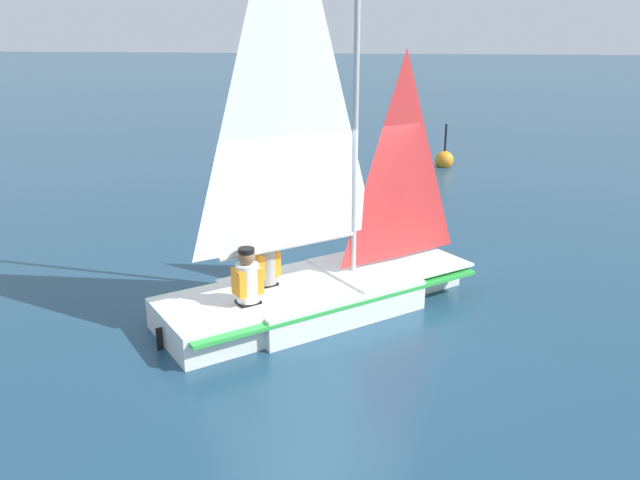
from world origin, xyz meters
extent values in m
plane|color=navy|center=(0.00, 0.00, 0.00)|extent=(260.00, 260.00, 0.00)
cube|color=white|center=(0.00, 0.00, 0.21)|extent=(2.91, 2.93, 0.42)
cube|color=white|center=(-1.22, 1.28, 0.21)|extent=(1.37, 1.38, 0.42)
cube|color=white|center=(1.22, -1.28, 0.21)|extent=(1.73, 1.72, 0.42)
cube|color=green|center=(0.00, 0.00, 0.34)|extent=(4.26, 4.35, 0.05)
cube|color=silver|center=(-0.86, 0.90, 0.44)|extent=(2.50, 2.52, 0.04)
cylinder|color=#B7B7BC|center=(-0.39, 0.41, 3.17)|extent=(0.08, 0.08, 5.51)
cylinder|color=#B7B7BC|center=(0.32, -0.34, 1.02)|extent=(1.48, 1.55, 0.07)
pyramid|color=white|center=(0.32, -0.34, 3.43)|extent=(1.40, 1.46, 4.75)
pyramid|color=red|center=(-0.98, 1.02, 2.04)|extent=(1.09, 1.14, 3.04)
cube|color=black|center=(1.62, -1.70, 0.15)|extent=(0.08, 0.08, 0.29)
cube|color=black|center=(0.31, -0.70, 0.23)|extent=(0.37, 0.37, 0.45)
cylinder|color=gray|center=(0.31, -0.70, 0.71)|extent=(0.42, 0.42, 0.50)
cube|color=orange|center=(0.31, -0.70, 0.73)|extent=(0.42, 0.43, 0.35)
sphere|color=brown|center=(0.31, -0.70, 1.05)|extent=(0.22, 0.22, 0.22)
cube|color=black|center=(0.95, -0.75, 0.23)|extent=(0.37, 0.37, 0.45)
cylinder|color=white|center=(0.95, -0.75, 0.71)|extent=(0.42, 0.42, 0.50)
cube|color=orange|center=(0.95, -0.75, 0.73)|extent=(0.42, 0.43, 0.35)
sphere|color=brown|center=(0.95, -0.75, 1.05)|extent=(0.22, 0.22, 0.22)
cylinder|color=black|center=(0.95, -0.75, 1.14)|extent=(0.30, 0.30, 0.06)
sphere|color=orange|center=(-10.63, 1.62, 0.19)|extent=(0.55, 0.55, 0.55)
cylinder|color=black|center=(-10.63, 1.62, 0.82)|extent=(0.06, 0.06, 0.88)
camera|label=1|loc=(8.02, 1.61, 3.71)|focal=35.00mm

